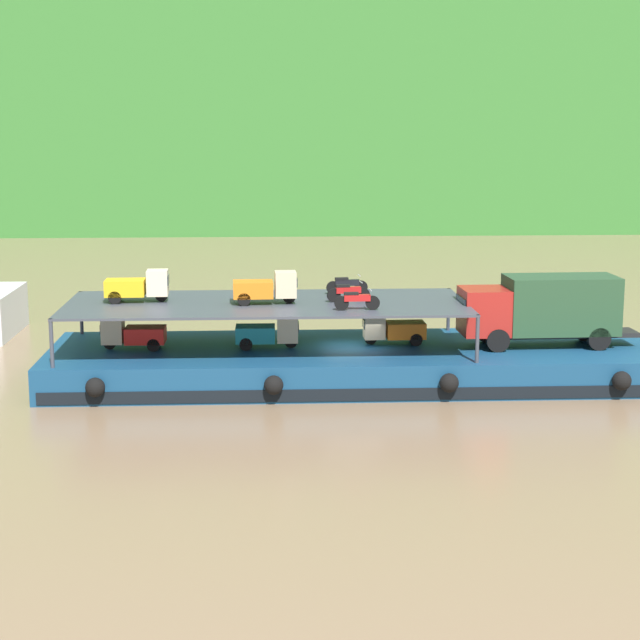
# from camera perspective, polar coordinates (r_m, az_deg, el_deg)

# --- Properties ---
(ground_plane) EXTENTS (400.00, 400.00, 0.00)m
(ground_plane) POSITION_cam_1_polar(r_m,az_deg,el_deg) (46.37, 1.81, -3.26)
(ground_plane) COLOR #7F664C
(hillside_far_bank) EXTENTS (144.82, 34.62, 42.54)m
(hillside_far_bank) POSITION_cam_1_polar(r_m,az_deg,el_deg) (121.11, -1.19, 16.74)
(hillside_far_bank) COLOR #33702D
(hillside_far_bank) RESTS_ON ground
(cargo_barge) EXTENTS (26.52, 8.46, 1.50)m
(cargo_barge) POSITION_cam_1_polar(r_m,az_deg,el_deg) (46.16, 1.82, -2.37)
(cargo_barge) COLOR navy
(cargo_barge) RESTS_ON ground
(covered_lorry) EXTENTS (7.90, 2.46, 3.10)m
(covered_lorry) POSITION_cam_1_polar(r_m,az_deg,el_deg) (46.80, 12.02, 0.63)
(covered_lorry) COLOR maroon
(covered_lorry) RESTS_ON cargo_barge
(cargo_rack) EXTENTS (17.32, 7.03, 2.00)m
(cargo_rack) POSITION_cam_1_polar(r_m,az_deg,el_deg) (45.51, -2.94, 0.88)
(cargo_rack) COLOR #383D47
(cargo_rack) RESTS_ON cargo_barge
(mini_truck_lower_stern) EXTENTS (2.76, 1.24, 1.38)m
(mini_truck_lower_stern) POSITION_cam_1_polar(r_m,az_deg,el_deg) (46.07, -10.16, -0.73)
(mini_truck_lower_stern) COLOR red
(mini_truck_lower_stern) RESTS_ON cargo_barge
(mini_truck_lower_aft) EXTENTS (2.75, 1.22, 1.38)m
(mini_truck_lower_aft) POSITION_cam_1_polar(r_m,az_deg,el_deg) (45.65, -2.83, -0.68)
(mini_truck_lower_aft) COLOR teal
(mini_truck_lower_aft) RESTS_ON cargo_barge
(mini_truck_lower_mid) EXTENTS (2.76, 1.24, 1.38)m
(mini_truck_lower_mid) POSITION_cam_1_polar(r_m,az_deg,el_deg) (46.53, 3.98, -0.47)
(mini_truck_lower_mid) COLOR orange
(mini_truck_lower_mid) RESTS_ON cargo_barge
(mini_truck_upper_stern) EXTENTS (2.77, 1.24, 1.38)m
(mini_truck_upper_stern) POSITION_cam_1_polar(r_m,az_deg,el_deg) (46.18, -9.85, 1.83)
(mini_truck_upper_stern) COLOR gold
(mini_truck_upper_stern) RESTS_ON cargo_rack
(mini_truck_upper_mid) EXTENTS (2.77, 1.26, 1.38)m
(mini_truck_upper_mid) POSITION_cam_1_polar(r_m,az_deg,el_deg) (45.10, -2.95, 1.77)
(mini_truck_upper_mid) COLOR orange
(mini_truck_upper_mid) RESTS_ON cargo_rack
(motorcycle_upper_port) EXTENTS (1.90, 0.55, 0.87)m
(motorcycle_upper_port) POSITION_cam_1_polar(r_m,az_deg,el_deg) (43.50, 2.01, 1.10)
(motorcycle_upper_port) COLOR black
(motorcycle_upper_port) RESTS_ON cargo_rack
(motorcycle_upper_centre) EXTENTS (1.90, 0.55, 0.87)m
(motorcycle_upper_centre) POSITION_cam_1_polar(r_m,az_deg,el_deg) (45.56, 1.53, 1.54)
(motorcycle_upper_centre) COLOR black
(motorcycle_upper_centre) RESTS_ON cargo_rack
(motorcycle_upper_stbd) EXTENTS (1.90, 0.55, 0.87)m
(motorcycle_upper_stbd) POSITION_cam_1_polar(r_m,az_deg,el_deg) (47.64, 1.45, 1.94)
(motorcycle_upper_stbd) COLOR black
(motorcycle_upper_stbd) RESTS_ON cargo_rack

